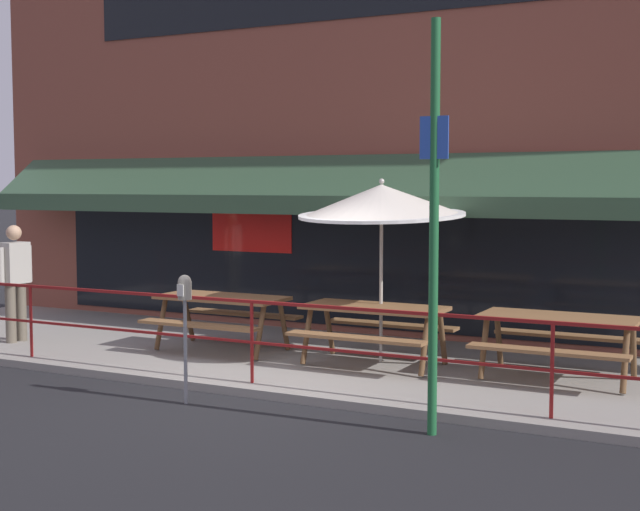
% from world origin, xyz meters
% --- Properties ---
extents(ground_plane, '(120.00, 120.00, 0.00)m').
position_xyz_m(ground_plane, '(0.00, 0.00, 0.00)').
color(ground_plane, black).
extents(patio_deck, '(15.00, 4.00, 0.10)m').
position_xyz_m(patio_deck, '(0.00, 2.00, 0.05)').
color(patio_deck, gray).
rests_on(patio_deck, ground).
extents(restaurant_building, '(15.00, 1.60, 7.99)m').
position_xyz_m(restaurant_building, '(-0.00, 4.23, 3.96)').
color(restaurant_building, brown).
rests_on(restaurant_building, ground).
extents(patio_railing, '(13.84, 0.04, 0.97)m').
position_xyz_m(patio_railing, '(0.00, 0.30, 0.80)').
color(patio_railing, maroon).
rests_on(patio_railing, patio_deck).
extents(picnic_table_left, '(1.80, 1.42, 0.76)m').
position_xyz_m(picnic_table_left, '(-1.42, 1.82, 0.71)').
color(picnic_table_left, brown).
rests_on(picnic_table_left, patio_deck).
extents(picnic_table_centre, '(1.80, 1.42, 0.76)m').
position_xyz_m(picnic_table_centre, '(0.86, 1.87, 0.71)').
color(picnic_table_centre, brown).
rests_on(picnic_table_centre, patio_deck).
extents(picnic_table_right, '(1.80, 1.42, 0.76)m').
position_xyz_m(picnic_table_right, '(3.13, 2.05, 0.71)').
color(picnic_table_right, brown).
rests_on(picnic_table_right, patio_deck).
extents(patio_umbrella_centre, '(2.14, 2.14, 2.38)m').
position_xyz_m(patio_umbrella_centre, '(0.86, 2.09, 2.18)').
color(patio_umbrella_centre, '#B7B2A8').
rests_on(patio_umbrella_centre, patio_deck).
extents(pedestrian_walking, '(0.25, 0.62, 1.71)m').
position_xyz_m(pedestrian_walking, '(-4.50, 1.05, 1.06)').
color(pedestrian_walking, '#665B4C').
rests_on(pedestrian_walking, patio_deck).
extents(parking_meter_far, '(0.15, 0.16, 1.42)m').
position_xyz_m(parking_meter_far, '(-0.34, -0.53, 1.15)').
color(parking_meter_far, gray).
rests_on(parking_meter_far, ground).
extents(street_sign_pole, '(0.28, 0.09, 3.94)m').
position_xyz_m(street_sign_pole, '(2.48, -0.45, 2.03)').
color(street_sign_pole, '#1E6033').
rests_on(street_sign_pole, ground).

